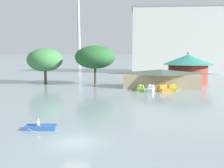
{
  "coord_description": "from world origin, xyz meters",
  "views": [
    {
      "loc": [
        5.18,
        -22.55,
        8.07
      ],
      "look_at": [
        1.65,
        21.12,
        2.77
      ],
      "focal_mm": 42.16,
      "sensor_mm": 36.0,
      "label": 1
    }
  ],
  "objects_px": {
    "boathouse": "(161,78)",
    "pedal_boat_white": "(151,89)",
    "rowboat_with_rower": "(40,127)",
    "green_roof_pavilion": "(188,67)",
    "shoreline_tree_tall_left": "(45,60)",
    "pedal_boat_lime": "(141,88)",
    "shoreline_tree_mid": "(95,57)",
    "pedal_boat_orange": "(163,89)",
    "background_building_block": "(179,40)",
    "pedal_boat_yellow": "(173,88)"
  },
  "relations": [
    {
      "from": "pedal_boat_orange",
      "to": "green_roof_pavilion",
      "type": "height_order",
      "value": "green_roof_pavilion"
    },
    {
      "from": "rowboat_with_rower",
      "to": "pedal_boat_orange",
      "type": "relative_size",
      "value": 1.01
    },
    {
      "from": "rowboat_with_rower",
      "to": "pedal_boat_lime",
      "type": "relative_size",
      "value": 1.24
    },
    {
      "from": "boathouse",
      "to": "shoreline_tree_mid",
      "type": "bearing_deg",
      "value": 164.63
    },
    {
      "from": "rowboat_with_rower",
      "to": "boathouse",
      "type": "xyz_separation_m",
      "value": [
        16.0,
        35.04,
        1.92
      ]
    },
    {
      "from": "pedal_boat_white",
      "to": "shoreline_tree_mid",
      "type": "height_order",
      "value": "shoreline_tree_mid"
    },
    {
      "from": "pedal_boat_lime",
      "to": "background_building_block",
      "type": "bearing_deg",
      "value": 171.0
    },
    {
      "from": "pedal_boat_lime",
      "to": "pedal_boat_white",
      "type": "relative_size",
      "value": 1.06
    },
    {
      "from": "pedal_boat_yellow",
      "to": "shoreline_tree_mid",
      "type": "distance_m",
      "value": 21.36
    },
    {
      "from": "background_building_block",
      "to": "shoreline_tree_tall_left",
      "type": "bearing_deg",
      "value": -135.08
    },
    {
      "from": "rowboat_with_rower",
      "to": "background_building_block",
      "type": "distance_m",
      "value": 86.38
    },
    {
      "from": "pedal_boat_lime",
      "to": "shoreline_tree_mid",
      "type": "bearing_deg",
      "value": -123.96
    },
    {
      "from": "pedal_boat_white",
      "to": "boathouse",
      "type": "distance_m",
      "value": 7.83
    },
    {
      "from": "pedal_boat_white",
      "to": "pedal_boat_yellow",
      "type": "bearing_deg",
      "value": 128.89
    },
    {
      "from": "pedal_boat_white",
      "to": "pedal_boat_lime",
      "type": "bearing_deg",
      "value": -104.83
    },
    {
      "from": "pedal_boat_lime",
      "to": "background_building_block",
      "type": "distance_m",
      "value": 55.6
    },
    {
      "from": "rowboat_with_rower",
      "to": "pedal_boat_orange",
      "type": "distance_m",
      "value": 32.84
    },
    {
      "from": "pedal_boat_white",
      "to": "pedal_boat_orange",
      "type": "relative_size",
      "value": 0.77
    },
    {
      "from": "pedal_boat_orange",
      "to": "boathouse",
      "type": "distance_m",
      "value": 6.5
    },
    {
      "from": "pedal_boat_yellow",
      "to": "boathouse",
      "type": "bearing_deg",
      "value": -153.14
    },
    {
      "from": "rowboat_with_rower",
      "to": "pedal_boat_orange",
      "type": "height_order",
      "value": "pedal_boat_orange"
    },
    {
      "from": "pedal_boat_orange",
      "to": "shoreline_tree_mid",
      "type": "relative_size",
      "value": 0.33
    },
    {
      "from": "green_roof_pavilion",
      "to": "rowboat_with_rower",
      "type": "bearing_deg",
      "value": -118.73
    },
    {
      "from": "rowboat_with_rower",
      "to": "shoreline_tree_tall_left",
      "type": "height_order",
      "value": "shoreline_tree_tall_left"
    },
    {
      "from": "pedal_boat_white",
      "to": "pedal_boat_yellow",
      "type": "xyz_separation_m",
      "value": [
        4.72,
        1.74,
        -0.06
      ]
    },
    {
      "from": "pedal_boat_lime",
      "to": "boathouse",
      "type": "relative_size",
      "value": 0.15
    },
    {
      "from": "shoreline_tree_mid",
      "to": "shoreline_tree_tall_left",
      "type": "bearing_deg",
      "value": 175.97
    },
    {
      "from": "boathouse",
      "to": "background_building_block",
      "type": "distance_m",
      "value": 48.48
    },
    {
      "from": "pedal_boat_yellow",
      "to": "shoreline_tree_tall_left",
      "type": "bearing_deg",
      "value": -102.37
    },
    {
      "from": "pedal_boat_white",
      "to": "pedal_boat_orange",
      "type": "height_order",
      "value": "pedal_boat_white"
    },
    {
      "from": "boathouse",
      "to": "pedal_boat_white",
      "type": "bearing_deg",
      "value": -110.83
    },
    {
      "from": "shoreline_tree_mid",
      "to": "boathouse",
      "type": "bearing_deg",
      "value": -15.37
    },
    {
      "from": "green_roof_pavilion",
      "to": "background_building_block",
      "type": "relative_size",
      "value": 0.35
    },
    {
      "from": "pedal_boat_orange",
      "to": "background_building_block",
      "type": "bearing_deg",
      "value": 151.15
    },
    {
      "from": "pedal_boat_lime",
      "to": "boathouse",
      "type": "xyz_separation_m",
      "value": [
        4.72,
        5.85,
        1.69
      ]
    },
    {
      "from": "pedal_boat_white",
      "to": "boathouse",
      "type": "height_order",
      "value": "boathouse"
    },
    {
      "from": "rowboat_with_rower",
      "to": "boathouse",
      "type": "distance_m",
      "value": 38.56
    },
    {
      "from": "boathouse",
      "to": "background_building_block",
      "type": "height_order",
      "value": "background_building_block"
    },
    {
      "from": "boathouse",
      "to": "pedal_boat_lime",
      "type": "bearing_deg",
      "value": -128.91
    },
    {
      "from": "pedal_boat_orange",
      "to": "boathouse",
      "type": "bearing_deg",
      "value": 162.53
    },
    {
      "from": "green_roof_pavilion",
      "to": "shoreline_tree_tall_left",
      "type": "bearing_deg",
      "value": -175.13
    },
    {
      "from": "pedal_boat_yellow",
      "to": "shoreline_tree_mid",
      "type": "height_order",
      "value": "shoreline_tree_mid"
    },
    {
      "from": "rowboat_with_rower",
      "to": "pedal_boat_white",
      "type": "distance_m",
      "value": 30.87
    },
    {
      "from": "pedal_boat_white",
      "to": "green_roof_pavilion",
      "type": "relative_size",
      "value": 0.2
    },
    {
      "from": "pedal_boat_yellow",
      "to": "boathouse",
      "type": "xyz_separation_m",
      "value": [
        -2.0,
        5.42,
        1.66
      ]
    },
    {
      "from": "boathouse",
      "to": "shoreline_tree_tall_left",
      "type": "distance_m",
      "value": 29.85
    },
    {
      "from": "pedal_boat_orange",
      "to": "shoreline_tree_mid",
      "type": "xyz_separation_m",
      "value": [
        -15.76,
        10.65,
        6.34
      ]
    },
    {
      "from": "pedal_boat_lime",
      "to": "pedal_boat_yellow",
      "type": "height_order",
      "value": "pedal_boat_yellow"
    },
    {
      "from": "shoreline_tree_mid",
      "to": "background_building_block",
      "type": "height_order",
      "value": "background_building_block"
    },
    {
      "from": "green_roof_pavilion",
      "to": "shoreline_tree_mid",
      "type": "bearing_deg",
      "value": -170.25
    }
  ]
}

